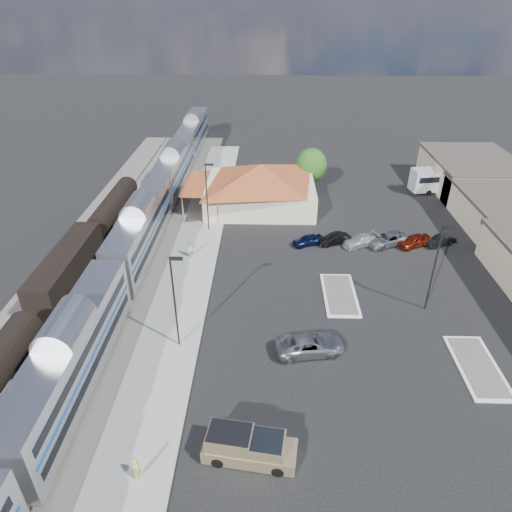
{
  "coord_description": "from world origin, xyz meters",
  "views": [
    {
      "loc": [
        -3.46,
        -36.2,
        26.88
      ],
      "look_at": [
        -4.61,
        4.9,
        2.8
      ],
      "focal_mm": 32.0,
      "sensor_mm": 36.0,
      "label": 1
    }
  ],
  "objects_px": {
    "station_depot": "(260,185)",
    "coach_bus": "(449,178)",
    "suv": "(310,345)",
    "pickup_truck": "(250,447)"
  },
  "relations": [
    {
      "from": "suv",
      "to": "coach_bus",
      "type": "xyz_separation_m",
      "value": [
        23.69,
        36.71,
        1.34
      ]
    },
    {
      "from": "station_depot",
      "to": "coach_bus",
      "type": "height_order",
      "value": "station_depot"
    },
    {
      "from": "suv",
      "to": "station_depot",
      "type": "bearing_deg",
      "value": -1.09
    },
    {
      "from": "station_depot",
      "to": "coach_bus",
      "type": "relative_size",
      "value": 1.54
    },
    {
      "from": "suv",
      "to": "coach_bus",
      "type": "relative_size",
      "value": 0.49
    },
    {
      "from": "station_depot",
      "to": "pickup_truck",
      "type": "height_order",
      "value": "station_depot"
    },
    {
      "from": "pickup_truck",
      "to": "suv",
      "type": "distance_m",
      "value": 11.33
    },
    {
      "from": "pickup_truck",
      "to": "coach_bus",
      "type": "bearing_deg",
      "value": -23.33
    },
    {
      "from": "pickup_truck",
      "to": "suv",
      "type": "height_order",
      "value": "pickup_truck"
    },
    {
      "from": "suv",
      "to": "coach_bus",
      "type": "height_order",
      "value": "coach_bus"
    }
  ]
}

